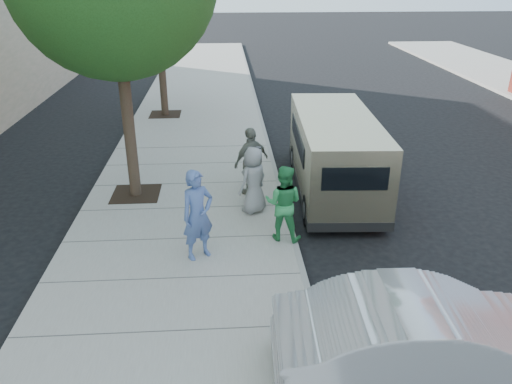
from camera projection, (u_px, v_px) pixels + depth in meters
ground at (227, 243)px, 10.85m from camera, size 120.00×120.00×0.00m
sidewalk at (181, 241)px, 10.75m from camera, size 5.00×60.00×0.15m
curb_face at (293, 238)px, 10.90m from camera, size 0.12×60.00×0.16m
parking_meter at (254, 164)px, 11.71m from camera, size 0.31×0.11×1.52m
van at (334, 152)px, 12.92m from camera, size 2.13×5.66×2.06m
sedan at (432, 342)px, 6.91m from camera, size 4.47×1.69×1.46m
person_officer at (198, 215)px, 9.70m from camera, size 0.81×0.73×1.85m
person_green_shirt at (283, 203)px, 10.41m from camera, size 0.96×0.85×1.66m
person_gray_shirt at (254, 180)px, 11.60m from camera, size 0.92×0.90×1.59m
person_striped_polo at (251, 161)px, 12.51m from camera, size 1.08×0.94×1.75m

